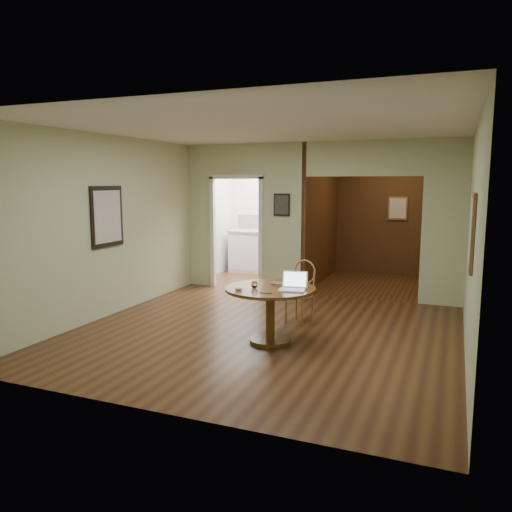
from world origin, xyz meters
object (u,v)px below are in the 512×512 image
at_px(dining_table, 270,302).
at_px(open_laptop, 293,285).
at_px(closed_laptop, 282,285).
at_px(chair, 302,288).

bearing_deg(dining_table, open_laptop, -3.11).
height_order(open_laptop, closed_laptop, open_laptop).
xyz_separation_m(open_laptop, closed_laptop, (-0.20, 0.15, -0.05)).
height_order(dining_table, open_laptop, open_laptop).
height_order(dining_table, chair, chair).
bearing_deg(chair, dining_table, -81.01).
relative_size(dining_table, open_laptop, 3.32).
xyz_separation_m(dining_table, chair, (0.11, 1.00, -0.02)).
distance_m(open_laptop, closed_laptop, 0.25).
bearing_deg(dining_table, chair, 83.96).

